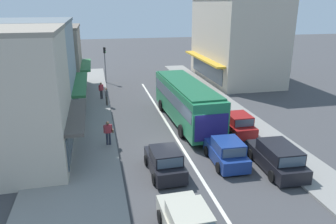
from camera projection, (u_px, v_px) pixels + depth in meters
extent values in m
plane|color=#3F3F42|center=(181.00, 146.00, 21.80)|extent=(140.00, 140.00, 0.00)
cube|color=silver|center=(168.00, 125.00, 25.50)|extent=(0.20, 28.00, 0.01)
cube|color=gray|center=(79.00, 122.00, 25.93)|extent=(5.20, 44.00, 0.14)
cube|color=gray|center=(232.00, 111.00, 28.61)|extent=(2.80, 44.00, 0.12)
cube|color=beige|center=(7.00, 102.00, 18.37)|extent=(6.38, 7.00, 7.60)
cube|color=#4C4742|center=(76.00, 116.00, 19.47)|extent=(1.10, 6.44, 0.20)
cube|color=#425160|center=(71.00, 136.00, 19.79)|extent=(0.06, 5.60, 1.80)
cube|color=#84939E|center=(32.00, 72.00, 26.16)|extent=(6.30, 9.30, 7.60)
cube|color=#2D703D|center=(80.00, 83.00, 27.25)|extent=(1.10, 8.56, 0.20)
cube|color=#425160|center=(76.00, 99.00, 27.57)|extent=(0.06, 7.44, 1.80)
cube|color=slate|center=(26.00, 22.00, 24.91)|extent=(6.46, 9.30, 0.24)
cube|color=gray|center=(47.00, 61.00, 34.29)|extent=(6.92, 7.60, 6.60)
cube|color=#2D703D|center=(85.00, 65.00, 35.28)|extent=(1.10, 7.00, 0.20)
cube|color=#425160|center=(82.00, 77.00, 35.61)|extent=(0.06, 6.08, 1.80)
cube|color=#6E6358|center=(43.00, 27.00, 33.20)|extent=(7.08, 7.60, 0.24)
cube|color=beige|center=(236.00, 41.00, 39.48)|extent=(7.14, 13.28, 9.42)
cube|color=gold|center=(203.00, 59.00, 39.30)|extent=(1.10, 12.21, 0.20)
cube|color=#425160|center=(206.00, 69.00, 39.80)|extent=(0.06, 10.62, 1.80)
cube|color=#237A4C|center=(186.00, 101.00, 25.68)|extent=(2.83, 10.87, 2.70)
cube|color=#425160|center=(186.00, 96.00, 25.56)|extent=(2.86, 10.44, 0.90)
cube|color=navy|center=(212.00, 128.00, 20.76)|extent=(2.25, 0.13, 1.76)
cube|color=#1A5B39|center=(186.00, 83.00, 25.24)|extent=(2.68, 10.00, 0.12)
cylinder|color=black|center=(161.00, 105.00, 28.87)|extent=(0.29, 0.97, 0.96)
cylinder|color=black|center=(188.00, 103.00, 29.46)|extent=(0.29, 0.97, 0.96)
cylinder|color=black|center=(181.00, 131.00, 23.07)|extent=(0.29, 0.97, 0.96)
cylinder|color=black|center=(215.00, 128.00, 23.65)|extent=(0.29, 0.97, 0.96)
cube|color=#B7B29E|center=(189.00, 216.00, 12.79)|extent=(1.61, 1.84, 0.60)
cube|color=#425160|center=(183.00, 203.00, 13.63)|extent=(1.44, 0.10, 0.51)
cylinder|color=black|center=(160.00, 217.00, 14.11)|extent=(0.20, 0.62, 0.62)
cylinder|color=black|center=(198.00, 211.00, 14.51)|extent=(0.20, 0.62, 0.62)
cube|color=navy|center=(226.00, 155.00, 19.44)|extent=(1.74, 3.74, 0.76)
cube|color=navy|center=(228.00, 146.00, 18.93)|extent=(1.57, 1.94, 0.64)
cube|color=#425160|center=(222.00, 139.00, 19.84)|extent=(1.40, 0.10, 0.54)
cube|color=#425160|center=(235.00, 153.00, 18.03)|extent=(1.37, 0.10, 0.51)
cylinder|color=black|center=(207.00, 151.00, 20.39)|extent=(0.20, 0.62, 0.62)
cylinder|color=black|center=(232.00, 149.00, 20.68)|extent=(0.20, 0.62, 0.62)
cylinder|color=black|center=(219.00, 168.00, 18.32)|extent=(0.20, 0.62, 0.62)
cylinder|color=black|center=(246.00, 165.00, 18.62)|extent=(0.20, 0.62, 0.62)
cube|color=black|center=(164.00, 164.00, 18.27)|extent=(1.76, 3.75, 0.76)
cube|color=black|center=(166.00, 155.00, 17.77)|extent=(1.58, 1.95, 0.64)
cube|color=#425160|center=(162.00, 148.00, 18.66)|extent=(1.40, 0.11, 0.54)
cube|color=#425160|center=(170.00, 163.00, 16.88)|extent=(1.37, 0.10, 0.51)
cylinder|color=black|center=(146.00, 160.00, 19.16)|extent=(0.20, 0.63, 0.62)
cylinder|color=black|center=(173.00, 157.00, 19.55)|extent=(0.20, 0.63, 0.62)
cylinder|color=black|center=(154.00, 179.00, 17.12)|extent=(0.20, 0.63, 0.62)
cylinder|color=black|center=(184.00, 175.00, 17.51)|extent=(0.20, 0.63, 0.62)
cube|color=black|center=(275.00, 160.00, 18.75)|extent=(1.92, 4.56, 0.76)
cube|color=black|center=(280.00, 151.00, 18.20)|extent=(1.73, 2.66, 0.68)
cube|color=#425160|center=(269.00, 142.00, 19.43)|extent=(1.51, 0.11, 0.58)
cube|color=#425160|center=(292.00, 162.00, 16.96)|extent=(1.48, 0.11, 0.54)
cylinder|color=black|center=(251.00, 154.00, 19.93)|extent=(0.20, 0.63, 0.62)
cylinder|color=black|center=(277.00, 152.00, 20.23)|extent=(0.20, 0.63, 0.62)
cylinder|color=black|center=(272.00, 176.00, 17.41)|extent=(0.20, 0.63, 0.62)
cylinder|color=black|center=(302.00, 173.00, 17.71)|extent=(0.20, 0.63, 0.62)
cube|color=maroon|center=(236.00, 126.00, 23.88)|extent=(1.66, 3.71, 0.76)
cube|color=maroon|center=(239.00, 119.00, 23.38)|extent=(1.53, 1.91, 0.64)
cube|color=#425160|center=(233.00, 114.00, 24.28)|extent=(1.40, 0.07, 0.54)
cube|color=#425160|center=(244.00, 123.00, 22.48)|extent=(1.37, 0.07, 0.51)
cylinder|color=black|center=(220.00, 125.00, 24.81)|extent=(0.18, 0.62, 0.62)
cylinder|color=black|center=(240.00, 123.00, 25.14)|extent=(0.18, 0.62, 0.62)
cylinder|color=black|center=(232.00, 136.00, 22.75)|extent=(0.18, 0.62, 0.62)
cylinder|color=black|center=(253.00, 134.00, 23.08)|extent=(0.18, 0.62, 0.62)
cylinder|color=gray|center=(105.00, 65.00, 38.44)|extent=(0.12, 0.12, 4.20)
cube|color=black|center=(104.00, 50.00, 37.89)|extent=(0.24, 0.24, 0.68)
sphere|color=black|center=(105.00, 48.00, 37.84)|extent=(0.13, 0.13, 0.13)
sphere|color=black|center=(105.00, 50.00, 37.91)|extent=(0.13, 0.13, 0.13)
sphere|color=green|center=(106.00, 52.00, 37.98)|extent=(0.13, 0.13, 0.13)
cylinder|color=#232838|center=(107.00, 139.00, 21.58)|extent=(0.14, 0.14, 0.84)
cylinder|color=#232838|center=(110.00, 139.00, 21.62)|extent=(0.14, 0.14, 0.84)
cube|color=#A82D38|center=(108.00, 129.00, 21.37)|extent=(0.37, 0.23, 0.56)
sphere|color=brown|center=(107.00, 123.00, 21.25)|extent=(0.22, 0.22, 0.22)
cylinder|color=#A82D38|center=(104.00, 129.00, 21.32)|extent=(0.09, 0.09, 0.54)
cylinder|color=#A82D38|center=(112.00, 128.00, 21.43)|extent=(0.09, 0.09, 0.54)
cube|color=brown|center=(113.00, 131.00, 21.52)|extent=(0.11, 0.24, 0.22)
cylinder|color=#4C4742|center=(107.00, 101.00, 29.91)|extent=(0.14, 0.14, 0.84)
cylinder|color=#4C4742|center=(107.00, 100.00, 30.06)|extent=(0.14, 0.14, 0.84)
cube|color=slate|center=(106.00, 93.00, 29.77)|extent=(0.30, 0.40, 0.56)
sphere|color=#9E7051|center=(106.00, 89.00, 29.64)|extent=(0.22, 0.22, 0.22)
cylinder|color=slate|center=(107.00, 94.00, 29.56)|extent=(0.09, 0.09, 0.54)
cylinder|color=slate|center=(106.00, 93.00, 29.97)|extent=(0.09, 0.09, 0.54)
cylinder|color=#333338|center=(101.00, 95.00, 31.88)|extent=(0.14, 0.14, 0.84)
cylinder|color=#333338|center=(102.00, 94.00, 32.02)|extent=(0.14, 0.14, 0.84)
cube|color=#A82D38|center=(101.00, 88.00, 31.73)|extent=(0.42, 0.39, 0.56)
sphere|color=#9E7051|center=(101.00, 84.00, 31.60)|extent=(0.22, 0.22, 0.22)
cylinder|color=#A82D38|center=(99.00, 88.00, 31.55)|extent=(0.09, 0.09, 0.54)
cylinder|color=#A82D38|center=(103.00, 87.00, 31.90)|extent=(0.09, 0.09, 0.54)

